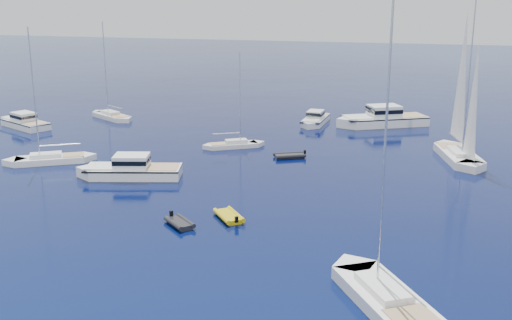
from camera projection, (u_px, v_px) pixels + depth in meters
The scene contains 12 objects.
motor_cruiser_centre at pixel (130, 177), 59.36m from camera, with size 3.31×10.82×2.84m, color white, non-canonical shape.
motor_cruiser_far_l at pixel (24, 127), 81.48m from camera, with size 3.00×9.80×2.57m, color white, non-canonical shape.
motor_cruiser_distant at pixel (381, 126), 82.41m from camera, with size 4.07×13.31×3.49m, color white, non-canonical shape.
motor_cruiser_horizon at pixel (315, 124), 83.55m from camera, with size 2.65×8.68×2.28m, color silver, non-canonical shape.
sailboat_mid_r at pixel (386, 306), 34.86m from camera, with size 3.12×11.99×17.63m, color white, non-canonical shape.
sailboat_mid_l at pixel (50, 163), 64.41m from camera, with size 2.56×9.85×14.48m, color white, non-canonical shape.
sailboat_centre at pixel (234, 147), 70.79m from camera, with size 1.99×7.65×11.25m, color silver, non-canonical shape.
sailboat_sails_r at pixel (458, 159), 65.64m from camera, with size 3.16×12.16×17.88m, color silver, non-canonical shape.
sailboat_far_l at pixel (112, 119), 87.02m from camera, with size 2.46×9.47×13.92m, color silver, non-canonical shape.
tender_yellow at pixel (229, 219), 48.41m from camera, with size 1.87×3.35×0.95m, color gold, non-canonical shape.
tender_grey_near at pixel (180, 226), 46.98m from camera, with size 1.67×2.92×0.95m, color black, non-canonical shape.
tender_grey_far at pixel (289, 158), 66.37m from camera, with size 1.91×3.44×0.95m, color black, non-canonical shape.
Camera 1 is at (11.58, -25.54, 17.14)m, focal length 43.25 mm.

